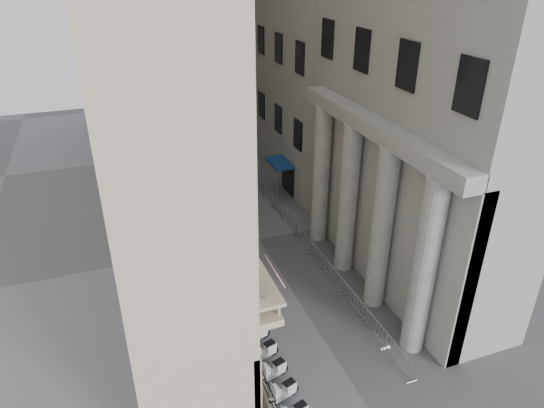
{
  "coord_description": "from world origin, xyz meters",
  "views": [
    {
      "loc": [
        -9.56,
        -10.06,
        18.89
      ],
      "look_at": [
        -0.11,
        16.09,
        4.5
      ],
      "focal_mm": 32.0,
      "sensor_mm": 36.0,
      "label": 1
    }
  ],
  "objects_px": {
    "security_tent": "(190,157)",
    "info_kiosk": "(224,288)",
    "pedestrian_a": "(225,201)",
    "street_lamp": "(201,175)",
    "pedestrian_b": "(254,171)"
  },
  "relations": [
    {
      "from": "security_tent",
      "to": "info_kiosk",
      "type": "relative_size",
      "value": 2.75
    },
    {
      "from": "pedestrian_a",
      "to": "street_lamp",
      "type": "bearing_deg",
      "value": 56.18
    },
    {
      "from": "security_tent",
      "to": "street_lamp",
      "type": "relative_size",
      "value": 0.63
    },
    {
      "from": "security_tent",
      "to": "pedestrian_b",
      "type": "distance_m",
      "value": 6.33
    },
    {
      "from": "info_kiosk",
      "to": "street_lamp",
      "type": "bearing_deg",
      "value": 71.21
    },
    {
      "from": "street_lamp",
      "to": "pedestrian_a",
      "type": "relative_size",
      "value": 3.83
    },
    {
      "from": "info_kiosk",
      "to": "security_tent",
      "type": "bearing_deg",
      "value": 72.03
    },
    {
      "from": "security_tent",
      "to": "street_lamp",
      "type": "distance_m",
      "value": 6.94
    },
    {
      "from": "info_kiosk",
      "to": "pedestrian_a",
      "type": "height_order",
      "value": "pedestrian_a"
    },
    {
      "from": "street_lamp",
      "to": "pedestrian_b",
      "type": "height_order",
      "value": "street_lamp"
    },
    {
      "from": "street_lamp",
      "to": "pedestrian_a",
      "type": "distance_m",
      "value": 4.25
    },
    {
      "from": "security_tent",
      "to": "pedestrian_b",
      "type": "height_order",
      "value": "security_tent"
    },
    {
      "from": "street_lamp",
      "to": "pedestrian_b",
      "type": "distance_m",
      "value": 10.04
    },
    {
      "from": "pedestrian_b",
      "to": "street_lamp",
      "type": "bearing_deg",
      "value": 60.77
    },
    {
      "from": "security_tent",
      "to": "info_kiosk",
      "type": "xyz_separation_m",
      "value": [
        -1.28,
        -16.28,
        -2.22
      ]
    }
  ]
}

